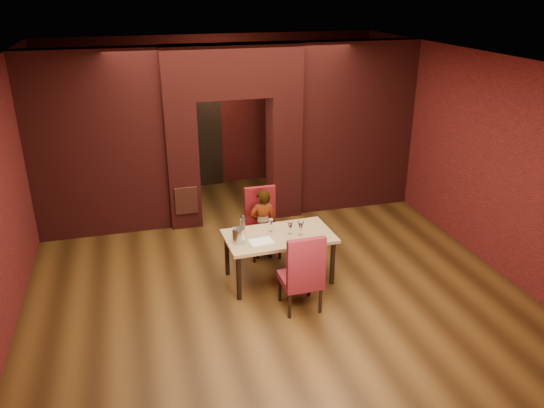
{
  "coord_description": "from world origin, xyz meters",
  "views": [
    {
      "loc": [
        -1.81,
        -7.15,
        4.14
      ],
      "look_at": [
        0.17,
        0.0,
        1.05
      ],
      "focal_mm": 35.0,
      "sensor_mm": 36.0,
      "label": 1
    }
  ],
  "objects_px": {
    "chair_far": "(263,224)",
    "potted_plant": "(296,235)",
    "wine_glass_a": "(271,225)",
    "wine_glass_c": "(301,229)",
    "wine_bucket": "(239,235)",
    "water_bottle": "(243,225)",
    "wine_glass_b": "(290,228)",
    "chair_near": "(300,270)",
    "person_seated": "(263,224)",
    "dining_table": "(279,257)"
  },
  "relations": [
    {
      "from": "chair_far",
      "to": "potted_plant",
      "type": "xyz_separation_m",
      "value": [
        0.6,
        0.16,
        -0.36
      ]
    },
    {
      "from": "wine_glass_a",
      "to": "wine_glass_c",
      "type": "relative_size",
      "value": 0.92
    },
    {
      "from": "wine_glass_a",
      "to": "potted_plant",
      "type": "bearing_deg",
      "value": 51.41
    },
    {
      "from": "wine_glass_a",
      "to": "wine_bucket",
      "type": "height_order",
      "value": "wine_bucket"
    },
    {
      "from": "water_bottle",
      "to": "wine_glass_b",
      "type": "bearing_deg",
      "value": -15.02
    },
    {
      "from": "water_bottle",
      "to": "chair_near",
      "type": "bearing_deg",
      "value": -58.79
    },
    {
      "from": "person_seated",
      "to": "wine_glass_c",
      "type": "bearing_deg",
      "value": 113.79
    },
    {
      "from": "wine_bucket",
      "to": "chair_near",
      "type": "bearing_deg",
      "value": -46.11
    },
    {
      "from": "dining_table",
      "to": "water_bottle",
      "type": "bearing_deg",
      "value": 160.73
    },
    {
      "from": "wine_glass_a",
      "to": "water_bottle",
      "type": "distance_m",
      "value": 0.42
    },
    {
      "from": "chair_far",
      "to": "wine_glass_b",
      "type": "distance_m",
      "value": 0.91
    },
    {
      "from": "chair_far",
      "to": "water_bottle",
      "type": "relative_size",
      "value": 3.67
    },
    {
      "from": "dining_table",
      "to": "wine_bucket",
      "type": "xyz_separation_m",
      "value": [
        -0.62,
        -0.08,
        0.48
      ]
    },
    {
      "from": "chair_near",
      "to": "chair_far",
      "type": "bearing_deg",
      "value": -87.75
    },
    {
      "from": "wine_glass_c",
      "to": "water_bottle",
      "type": "relative_size",
      "value": 0.71
    },
    {
      "from": "chair_far",
      "to": "person_seated",
      "type": "relative_size",
      "value": 0.95
    },
    {
      "from": "chair_near",
      "to": "wine_glass_a",
      "type": "bearing_deg",
      "value": -81.53
    },
    {
      "from": "dining_table",
      "to": "wine_glass_b",
      "type": "distance_m",
      "value": 0.5
    },
    {
      "from": "wine_bucket",
      "to": "water_bottle",
      "type": "bearing_deg",
      "value": 64.35
    },
    {
      "from": "chair_near",
      "to": "wine_bucket",
      "type": "height_order",
      "value": "chair_near"
    },
    {
      "from": "chair_near",
      "to": "wine_bucket",
      "type": "xyz_separation_m",
      "value": [
        -0.69,
        0.72,
        0.28
      ]
    },
    {
      "from": "person_seated",
      "to": "water_bottle",
      "type": "relative_size",
      "value": 3.87
    },
    {
      "from": "person_seated",
      "to": "wine_glass_a",
      "type": "relative_size",
      "value": 5.94
    },
    {
      "from": "wine_glass_c",
      "to": "potted_plant",
      "type": "height_order",
      "value": "wine_glass_c"
    },
    {
      "from": "chair_near",
      "to": "water_bottle",
      "type": "xyz_separation_m",
      "value": [
        -0.58,
        0.95,
        0.32
      ]
    },
    {
      "from": "wine_glass_b",
      "to": "wine_glass_c",
      "type": "relative_size",
      "value": 0.92
    },
    {
      "from": "chair_far",
      "to": "water_bottle",
      "type": "bearing_deg",
      "value": -126.76
    },
    {
      "from": "dining_table",
      "to": "wine_bucket",
      "type": "bearing_deg",
      "value": -174.92
    },
    {
      "from": "chair_far",
      "to": "wine_glass_c",
      "type": "distance_m",
      "value": 1.01
    },
    {
      "from": "dining_table",
      "to": "chair_near",
      "type": "height_order",
      "value": "chair_near"
    },
    {
      "from": "wine_glass_b",
      "to": "wine_bucket",
      "type": "height_order",
      "value": "wine_bucket"
    },
    {
      "from": "wine_glass_c",
      "to": "water_bottle",
      "type": "xyz_separation_m",
      "value": [
        -0.81,
        0.25,
        0.04
      ]
    },
    {
      "from": "chair_near",
      "to": "potted_plant",
      "type": "xyz_separation_m",
      "value": [
        0.51,
        1.77,
        -0.37
      ]
    },
    {
      "from": "wine_glass_b",
      "to": "chair_near",
      "type": "bearing_deg",
      "value": -96.93
    },
    {
      "from": "wine_bucket",
      "to": "water_bottle",
      "type": "distance_m",
      "value": 0.26
    },
    {
      "from": "person_seated",
      "to": "chair_near",
      "type": "bearing_deg",
      "value": 95.32
    },
    {
      "from": "person_seated",
      "to": "wine_glass_b",
      "type": "bearing_deg",
      "value": 106.79
    },
    {
      "from": "water_bottle",
      "to": "wine_bucket",
      "type": "bearing_deg",
      "value": -115.65
    },
    {
      "from": "dining_table",
      "to": "potted_plant",
      "type": "distance_m",
      "value": 1.15
    },
    {
      "from": "person_seated",
      "to": "wine_glass_b",
      "type": "distance_m",
      "value": 0.83
    },
    {
      "from": "person_seated",
      "to": "wine_bucket",
      "type": "distance_m",
      "value": 1.02
    },
    {
      "from": "chair_far",
      "to": "person_seated",
      "type": "distance_m",
      "value": 0.1
    },
    {
      "from": "chair_near",
      "to": "person_seated",
      "type": "xyz_separation_m",
      "value": [
        -0.13,
        1.53,
        0.02
      ]
    },
    {
      "from": "wine_glass_c",
      "to": "potted_plant",
      "type": "relative_size",
      "value": 0.54
    },
    {
      "from": "wine_glass_a",
      "to": "water_bottle",
      "type": "xyz_separation_m",
      "value": [
        -0.42,
        0.02,
        0.05
      ]
    },
    {
      "from": "person_seated",
      "to": "potted_plant",
      "type": "relative_size",
      "value": 2.95
    },
    {
      "from": "wine_glass_a",
      "to": "wine_bucket",
      "type": "bearing_deg",
      "value": -157.61
    },
    {
      "from": "dining_table",
      "to": "wine_bucket",
      "type": "distance_m",
      "value": 0.79
    },
    {
      "from": "wine_bucket",
      "to": "chair_far",
      "type": "bearing_deg",
      "value": 56.47
    },
    {
      "from": "chair_far",
      "to": "water_bottle",
      "type": "distance_m",
      "value": 0.89
    }
  ]
}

